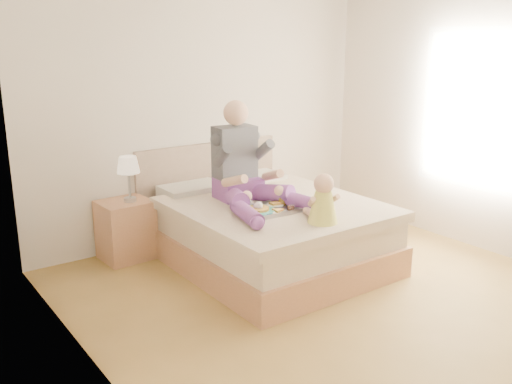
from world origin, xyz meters
TOP-DOWN VIEW (x-y plane):
  - room at (0.08, 0.01)m, footprint 4.02×4.22m
  - bed at (0.00, 1.08)m, footprint 1.70×2.18m
  - nightstand at (-1.06, 1.88)m, footprint 0.50×0.45m
  - lamp at (-1.02, 1.84)m, footprint 0.21×0.21m
  - adult at (-0.17, 1.11)m, footprint 0.81×1.17m
  - tray at (-0.19, 0.74)m, footprint 0.50×0.40m
  - baby at (-0.01, 0.23)m, footprint 0.28×0.38m

SIDE VIEW (x-z plane):
  - nightstand at x=-1.06m, z-range 0.00..0.58m
  - bed at x=0.00m, z-range -0.18..0.82m
  - tray at x=-0.19m, z-range 0.57..0.71m
  - baby at x=-0.01m, z-range 0.57..0.99m
  - adult at x=-0.17m, z-range 0.41..1.37m
  - lamp at x=-1.02m, z-range 0.69..1.13m
  - room at x=0.08m, z-range 0.15..2.87m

